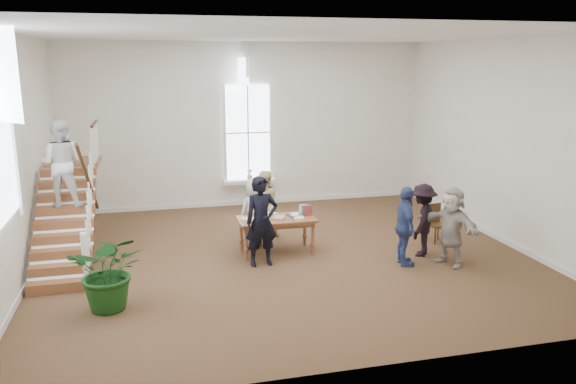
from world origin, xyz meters
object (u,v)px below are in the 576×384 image
object	(u,v)px
woman_cluster_b	(422,220)
woman_cluster_c	(451,226)
elderly_woman	(255,212)
person_yellow	(264,204)
police_officer	(262,221)
side_chair	(435,221)
floor_plant	(110,271)
woman_cluster_a	(405,226)
library_table	(276,222)

from	to	relation	value
woman_cluster_b	woman_cluster_c	bearing A→B (deg)	62.89
elderly_woman	person_yellow	size ratio (longest dim) A/B	0.96
person_yellow	woman_cluster_c	bearing A→B (deg)	126.24
police_officer	side_chair	xyz separation A→B (m)	(4.11, 0.53, -0.44)
person_yellow	floor_plant	bearing A→B (deg)	29.64
woman_cluster_c	floor_plant	distance (m)	6.50
person_yellow	woman_cluster_b	distance (m)	3.57
floor_plant	woman_cluster_a	bearing A→B (deg)	7.29
person_yellow	floor_plant	xyz separation A→B (m)	(-3.21, -3.15, -0.12)
woman_cluster_c	side_chair	xyz separation A→B (m)	(0.44, 1.43, -0.33)
elderly_woman	floor_plant	bearing A→B (deg)	25.23
woman_cluster_b	side_chair	distance (m)	1.11
elderly_woman	floor_plant	world-z (taller)	elderly_woman
library_table	woman_cluster_c	distance (m)	3.58
police_officer	elderly_woman	size ratio (longest dim) A/B	1.20
woman_cluster_c	floor_plant	bearing A→B (deg)	-106.08
woman_cluster_a	floor_plant	world-z (taller)	woman_cluster_a
woman_cluster_c	woman_cluster_b	bearing A→B (deg)	-175.84
library_table	person_yellow	distance (m)	1.10
elderly_woman	side_chair	size ratio (longest dim) A/B	1.76
floor_plant	side_chair	world-z (taller)	floor_plant
elderly_woman	woman_cluster_c	distance (m)	4.16
woman_cluster_a	woman_cluster_b	distance (m)	0.75
woman_cluster_b	side_chair	xyz separation A→B (m)	(0.74, 0.78, -0.30)
police_officer	elderly_woman	distance (m)	1.26
person_yellow	woman_cluster_b	size ratio (longest dim) A/B	1.03
woman_cluster_b	woman_cluster_c	xyz separation A→B (m)	(0.30, -0.65, 0.03)
woman_cluster_b	side_chair	size ratio (longest dim) A/B	1.78
floor_plant	side_chair	size ratio (longest dim) A/B	1.55
woman_cluster_c	side_chair	world-z (taller)	woman_cluster_c
police_officer	floor_plant	xyz separation A→B (m)	(-2.81, -1.40, -0.24)
person_yellow	woman_cluster_a	distance (m)	3.40
police_officer	side_chair	world-z (taller)	police_officer
person_yellow	side_chair	distance (m)	3.92
library_table	elderly_woman	world-z (taller)	elderly_woman
woman_cluster_a	person_yellow	bearing A→B (deg)	53.77
side_chair	woman_cluster_a	bearing A→B (deg)	-145.37
library_table	floor_plant	distance (m)	3.85
woman_cluster_c	floor_plant	size ratio (longest dim) A/B	1.20
floor_plant	side_chair	xyz separation A→B (m)	(6.92, 1.94, -0.20)
elderly_woman	floor_plant	distance (m)	3.94
woman_cluster_c	side_chair	distance (m)	1.53
elderly_woman	side_chair	xyz separation A→B (m)	(4.01, -0.72, -0.29)
library_table	police_officer	bearing A→B (deg)	-124.53
elderly_woman	floor_plant	size ratio (longest dim) A/B	1.14
side_chair	police_officer	bearing A→B (deg)	179.64
woman_cluster_a	side_chair	bearing A→B (deg)	-37.95
woman_cluster_b	floor_plant	size ratio (longest dim) A/B	1.15
woman_cluster_c	floor_plant	xyz separation A→B (m)	(-6.48, -0.51, -0.13)
woman_cluster_b	police_officer	bearing A→B (deg)	-55.97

